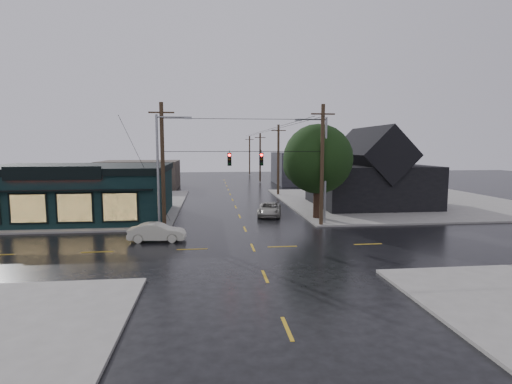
{
  "coord_description": "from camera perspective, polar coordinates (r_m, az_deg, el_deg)",
  "views": [
    {
      "loc": [
        -2.75,
        -25.85,
        6.7
      ],
      "look_at": [
        0.67,
        3.92,
        3.27
      ],
      "focal_mm": 28.0,
      "sensor_mm": 36.0,
      "label": 1
    }
  ],
  "objects": [
    {
      "name": "corner_tree",
      "position": [
        36.87,
        8.81,
        4.66
      ],
      "size": [
        6.35,
        6.35,
        8.6
      ],
      "color": "black",
      "rests_on": "ground"
    },
    {
      "name": "utility_pole_nw",
      "position": [
        33.25,
        -12.95,
        -5.27
      ],
      "size": [
        2.0,
        0.32,
        10.15
      ],
      "primitive_type": null,
      "color": "#302215",
      "rests_on": "ground"
    },
    {
      "name": "suv_silver",
      "position": [
        38.74,
        1.93,
        -2.48
      ],
      "size": [
        2.99,
        4.93,
        1.28
      ],
      "primitive_type": "imported",
      "rotation": [
        0.0,
        0.0,
        -0.2
      ],
      "color": "#A6A499",
      "rests_on": "ground"
    },
    {
      "name": "streetlight_nw",
      "position": [
        32.6,
        -13.61,
        -5.52
      ],
      "size": [
        5.4,
        0.3,
        9.15
      ],
      "primitive_type": null,
      "color": "gray",
      "rests_on": "ground"
    },
    {
      "name": "bg_building_west",
      "position": [
        66.95,
        -16.22,
        2.41
      ],
      "size": [
        12.0,
        10.0,
        4.4
      ],
      "primitive_type": "cube",
      "color": "#3E332D",
      "rests_on": "ground"
    },
    {
      "name": "sidewalk_ne",
      "position": [
        51.61,
        19.67,
        -1.24
      ],
      "size": [
        28.0,
        28.0,
        0.15
      ],
      "primitive_type": "cube",
      "color": "gray",
      "rests_on": "ground"
    },
    {
      "name": "pizza_shop",
      "position": [
        40.89,
        -23.95,
        0.14
      ],
      "size": [
        16.3,
        12.34,
        4.9
      ],
      "color": "black",
      "rests_on": "ground"
    },
    {
      "name": "sedan_cream",
      "position": [
        29.27,
        -13.96,
        -5.59
      ],
      "size": [
        4.04,
        1.59,
        1.31
      ],
      "primitive_type": "imported",
      "rotation": [
        0.0,
        0.0,
        1.52
      ],
      "color": "beige",
      "rests_on": "ground"
    },
    {
      "name": "bg_building_east",
      "position": [
        73.39,
        8.28,
        3.41
      ],
      "size": [
        14.0,
        12.0,
        5.6
      ],
      "primitive_type": "cube",
      "color": "#2C2C32",
      "rests_on": "ground"
    },
    {
      "name": "utility_pole_far_a",
      "position": [
        55.04,
        3.17,
        -0.48
      ],
      "size": [
        2.0,
        0.32,
        9.65
      ],
      "primitive_type": null,
      "color": "#302215",
      "rests_on": "ground"
    },
    {
      "name": "span_signal_assembly",
      "position": [
        32.49,
        -1.53,
        4.75
      ],
      "size": [
        13.0,
        0.48,
        1.23
      ],
      "color": "black",
      "rests_on": "ground"
    },
    {
      "name": "streetlight_ne",
      "position": [
        35.1,
        9.73,
        -4.58
      ],
      "size": [
        5.4,
        0.3,
        9.15
      ],
      "primitive_type": null,
      "color": "gray",
      "rests_on": "ground"
    },
    {
      "name": "ground_plane",
      "position": [
        26.84,
        -0.47,
        -7.93
      ],
      "size": [
        160.0,
        160.0,
        0.0
      ],
      "primitive_type": "plane",
      "color": "black"
    },
    {
      "name": "utility_pole_far_b",
      "position": [
        74.72,
        0.59,
        1.37
      ],
      "size": [
        2.0,
        0.32,
        9.15
      ],
      "primitive_type": null,
      "color": "#302215",
      "rests_on": "ground"
    },
    {
      "name": "sidewalk_nw",
      "position": [
        49.43,
        -26.92,
        -1.89
      ],
      "size": [
        28.0,
        28.0,
        0.15
      ],
      "primitive_type": "cube",
      "color": "gray",
      "rests_on": "ground"
    },
    {
      "name": "utility_pole_ne",
      "position": [
        34.3,
        9.26,
        -4.83
      ],
      "size": [
        2.0,
        0.32,
        10.15
      ],
      "primitive_type": null,
      "color": "#302215",
      "rests_on": "ground"
    },
    {
      "name": "ne_building",
      "position": [
        46.43,
        15.96,
        3.52
      ],
      "size": [
        12.6,
        11.6,
        8.75
      ],
      "color": "black",
      "rests_on": "ground"
    },
    {
      "name": "utility_pole_far_c",
      "position": [
        94.54,
        -0.92,
        2.45
      ],
      "size": [
        2.0,
        0.32,
        9.15
      ],
      "primitive_type": null,
      "color": "#302215",
      "rests_on": "ground"
    }
  ]
}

